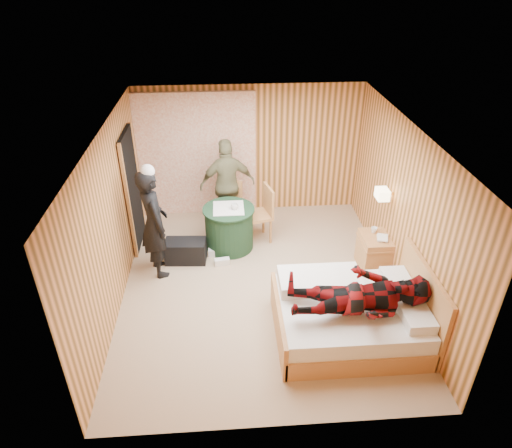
{
  "coord_description": "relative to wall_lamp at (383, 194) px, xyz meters",
  "views": [
    {
      "loc": [
        -0.47,
        -5.64,
        4.51
      ],
      "look_at": [
        -0.06,
        0.11,
        1.05
      ],
      "focal_mm": 32.0,
      "sensor_mm": 36.0,
      "label": 1
    }
  ],
  "objects": [
    {
      "name": "curtain",
      "position": [
        -2.92,
        1.98,
        -0.1
      ],
      "size": [
        2.2,
        0.08,
        2.4
      ],
      "primitive_type": "cube",
      "color": "white",
      "rests_on": "floor"
    },
    {
      "name": "nightstand",
      "position": [
        -0.04,
        -0.13,
        -0.99
      ],
      "size": [
        0.46,
        0.62,
        0.6
      ],
      "color": "tan",
      "rests_on": "floor"
    },
    {
      "name": "chair_near",
      "position": [
        -1.78,
        0.89,
        -0.7
      ],
      "size": [
        0.57,
        0.57,
        1.03
      ],
      "rotation": [
        0.0,
        0.0,
        -1.32
      ],
      "color": "tan",
      "rests_on": "floor"
    },
    {
      "name": "wall_right",
      "position": [
        0.18,
        -0.45,
        -0.05
      ],
      "size": [
        0.02,
        5.0,
        2.5
      ],
      "primitive_type": "cube",
      "color": "#EE995B",
      "rests_on": "floor"
    },
    {
      "name": "wall_lamp",
      "position": [
        0.0,
        0.0,
        0.0
      ],
      "size": [
        0.26,
        0.24,
        0.16
      ],
      "color": "gold",
      "rests_on": "wall_right"
    },
    {
      "name": "sneaker_right",
      "position": [
        -2.51,
        0.13,
        -1.24
      ],
      "size": [
        0.26,
        0.14,
        0.11
      ],
      "primitive_type": "cube",
      "rotation": [
        0.0,
        0.0,
        0.14
      ],
      "color": "white",
      "rests_on": "floor"
    },
    {
      "name": "woman_standing",
      "position": [
        -3.53,
        0.04,
        -0.4
      ],
      "size": [
        0.64,
        0.77,
        1.8
      ],
      "primitive_type": "imported",
      "rotation": [
        0.0,
        0.0,
        1.95
      ],
      "color": "black",
      "rests_on": "floor"
    },
    {
      "name": "man_on_bed",
      "position": [
        -0.77,
        -1.8,
        -0.35
      ],
      "size": [
        0.86,
        0.67,
        1.77
      ],
      "primitive_type": "imported",
      "rotation": [
        0.0,
        1.57,
        0.0
      ],
      "color": "maroon",
      "rests_on": "bed"
    },
    {
      "name": "wall_back",
      "position": [
        -1.92,
        2.05,
        -0.05
      ],
      "size": [
        4.2,
        0.02,
        2.5
      ],
      "primitive_type": "cube",
      "color": "#EE995B",
      "rests_on": "floor"
    },
    {
      "name": "sneaker_left",
      "position": [
        -2.6,
        0.4,
        -1.24
      ],
      "size": [
        0.29,
        0.13,
        0.13
      ],
      "primitive_type": "cube",
      "rotation": [
        0.0,
        0.0,
        -0.04
      ],
      "color": "white",
      "rests_on": "floor"
    },
    {
      "name": "ceiling",
      "position": [
        -1.92,
        -0.45,
        1.2
      ],
      "size": [
        4.2,
        5.0,
        0.01
      ],
      "primitive_type": "cube",
      "color": "silver",
      "rests_on": "wall_back"
    },
    {
      "name": "book_lower",
      "position": [
        -0.04,
        -0.18,
        -0.69
      ],
      "size": [
        0.22,
        0.26,
        0.02
      ],
      "primitive_type": "imported",
      "rotation": [
        0.0,
        0.0,
        -0.25
      ],
      "color": "white",
      "rests_on": "nightstand"
    },
    {
      "name": "floor",
      "position": [
        -1.92,
        -0.45,
        -1.3
      ],
      "size": [
        4.2,
        5.0,
        0.01
      ],
      "primitive_type": "cube",
      "color": "tan",
      "rests_on": "ground"
    },
    {
      "name": "cup_nightstand",
      "position": [
        -0.04,
        0.0,
        -0.65
      ],
      "size": [
        0.1,
        0.1,
        0.09
      ],
      "primitive_type": "imported",
      "rotation": [
        0.0,
        0.0,
        0.03
      ],
      "color": "white",
      "rests_on": "nightstand"
    },
    {
      "name": "duffel_bag",
      "position": [
        -3.12,
        0.29,
        -1.11
      ],
      "size": [
        0.7,
        0.4,
        0.38
      ],
      "primitive_type": "cube",
      "rotation": [
        0.0,
        0.0,
        -0.07
      ],
      "color": "black",
      "rests_on": "floor"
    },
    {
      "name": "book_upper",
      "position": [
        -0.04,
        -0.18,
        -0.67
      ],
      "size": [
        0.23,
        0.27,
        0.02
      ],
      "primitive_type": "imported",
      "rotation": [
        0.0,
        0.0,
        -0.33
      ],
      "color": "white",
      "rests_on": "nightstand"
    },
    {
      "name": "round_table",
      "position": [
        -2.37,
        0.66,
        -0.9
      ],
      "size": [
        0.89,
        0.89,
        0.79
      ],
      "color": "#1C3D24",
      "rests_on": "floor"
    },
    {
      "name": "doorway",
      "position": [
        -3.98,
        0.95,
        -0.28
      ],
      "size": [
        0.06,
        0.9,
        2.05
      ],
      "primitive_type": "cube",
      "color": "black",
      "rests_on": "floor"
    },
    {
      "name": "wall_left",
      "position": [
        -4.02,
        -0.45,
        -0.05
      ],
      "size": [
        0.02,
        5.0,
        2.5
      ],
      "primitive_type": "cube",
      "color": "#EE995B",
      "rests_on": "floor"
    },
    {
      "name": "chair_far",
      "position": [
        -2.34,
        1.35,
        -0.76
      ],
      "size": [
        0.54,
        0.54,
        0.93
      ],
      "rotation": [
        0.0,
        0.0,
        -0.36
      ],
      "color": "tan",
      "rests_on": "floor"
    },
    {
      "name": "man_at_table",
      "position": [
        -2.37,
        1.4,
        -0.44
      ],
      "size": [
        1.06,
        0.58,
        1.72
      ],
      "primitive_type": "imported",
      "rotation": [
        0.0,
        0.0,
        3.3
      ],
      "color": "#74724D",
      "rests_on": "floor"
    },
    {
      "name": "cup_table",
      "position": [
        -2.27,
        0.61,
        -0.47
      ],
      "size": [
        0.15,
        0.15,
        0.1
      ],
      "primitive_type": "imported",
      "rotation": [
        0.0,
        0.0,
        -0.27
      ],
      "color": "white",
      "rests_on": "round_table"
    },
    {
      "name": "bed",
      "position": [
        -0.8,
        -1.57,
        -1.0
      ],
      "size": [
        1.97,
        1.51,
        1.04
      ],
      "color": "tan",
      "rests_on": "floor"
    }
  ]
}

